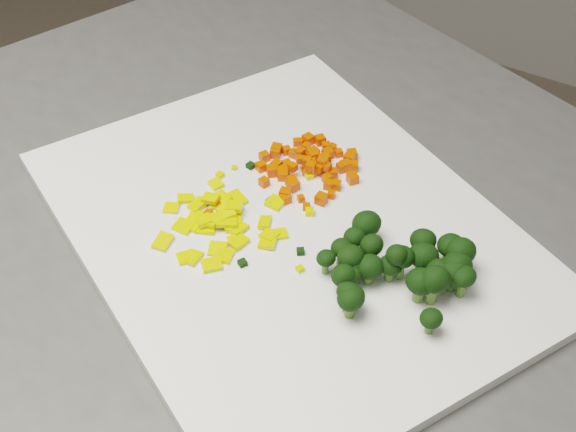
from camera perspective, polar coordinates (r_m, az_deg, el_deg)
The scene contains 145 objects.
cutting_board at distance 0.75m, azimuth 0.00°, elevation -0.90°, with size 0.47×0.36×0.01m, color white.
carrot_pile at distance 0.79m, azimuth 1.52°, elevation 3.91°, with size 0.10×0.10×0.03m, color #E43A02, non-canonical shape.
pepper_pile at distance 0.75m, azimuth -4.84°, elevation 0.09°, with size 0.12×0.12×0.02m, color yellow, non-canonical shape.
broccoli_pile at distance 0.68m, azimuth 7.43°, elevation -3.07°, with size 0.12×0.12×0.06m, color black, non-canonical shape.
carrot_cube_0 at distance 0.82m, azimuth 2.85°, elevation 4.45°, with size 0.01×0.01×0.01m, color #E43A02.
carrot_cube_1 at distance 0.79m, azimuth 1.64°, elevation 3.51°, with size 0.01×0.01×0.01m, color #E43A02.
carrot_cube_2 at distance 0.80m, azimuth -0.32°, elevation 3.25°, with size 0.01×0.01×0.01m, color #E43A02.
carrot_cube_3 at distance 0.79m, azimuth 2.79°, elevation 3.51°, with size 0.01×0.01×0.01m, color #E43A02.
carrot_cube_4 at distance 0.82m, azimuth -0.12°, elevation 4.68°, with size 0.01×0.01×0.01m, color #E43A02.
carrot_cube_5 at distance 0.82m, azimuth 2.70°, elevation 4.11°, with size 0.01×0.01×0.01m, color #E43A02.
carrot_cube_6 at distance 0.81m, azimuth -0.82°, elevation 3.63°, with size 0.01×0.01×0.01m, color #E43A02.
carrot_cube_7 at distance 0.84m, azimuth 1.44°, elevation 5.46°, with size 0.01×0.01×0.01m, color #E43A02.
carrot_cube_8 at distance 0.80m, azimuth -1.93°, elevation 3.53°, with size 0.01×0.01×0.01m, color #E43A02.
carrot_cube_9 at distance 0.82m, azimuth 0.41°, elevation 4.47°, with size 0.01×0.01×0.01m, color #E43A02.
carrot_cube_10 at distance 0.82m, azimuth -1.69°, elevation 4.24°, with size 0.01×0.01×0.01m, color #E43A02.
carrot_cube_11 at distance 0.81m, azimuth 2.19°, elevation 3.61°, with size 0.01×0.01×0.01m, color #E43A02.
carrot_cube_12 at distance 0.78m, azimuth 0.38°, elevation 2.17°, with size 0.01×0.01×0.01m, color #E43A02.
carrot_cube_13 at distance 0.78m, azimuth 2.91°, elevation 2.23°, with size 0.01×0.01×0.01m, color #E43A02.
carrot_cube_14 at distance 0.82m, azimuth 4.57°, elevation 4.38°, with size 0.01×0.01×0.01m, color #E43A02.
carrot_cube_15 at distance 0.84m, azimuth 0.88°, elevation 5.29°, with size 0.01×0.01×0.01m, color #E43A02.
carrot_cube_16 at distance 0.79m, azimuth -1.71°, elevation 2.42°, with size 0.01×0.01×0.01m, color #E43A02.
carrot_cube_17 at distance 0.80m, azimuth 1.96°, elevation 3.32°, with size 0.01×0.01×0.01m, color #E43A02.
carrot_cube_18 at distance 0.81m, azimuth 4.38°, elevation 4.09°, with size 0.01×0.01×0.01m, color #E43A02.
carrot_cube_19 at distance 0.80m, azimuth 3.85°, elevation 3.47°, with size 0.01×0.01×0.01m, color #E43A02.
carrot_cube_20 at distance 0.79m, azimuth 2.45°, elevation 3.84°, with size 0.01×0.01×0.01m, color #E43A02.
carrot_cube_21 at distance 0.80m, azimuth 1.40°, elevation 3.09°, with size 0.01×0.01×0.01m, color #E43A02.
carrot_cube_22 at distance 0.77m, azimuth 0.92°, elevation 1.25°, with size 0.01×0.01×0.01m, color #E43A02.
carrot_cube_23 at distance 0.80m, azimuth 1.26°, elevation 3.49°, with size 0.01×0.01×0.01m, color #E43A02.
carrot_cube_24 at distance 0.77m, azimuth -0.15°, elevation 1.24°, with size 0.01×0.01×0.01m, color #E43A02.
carrot_cube_25 at distance 0.79m, azimuth 0.35°, elevation 3.49°, with size 0.01×0.01×0.01m, color #E43A02.
carrot_cube_26 at distance 0.80m, azimuth 2.61°, elevation 4.07°, with size 0.01×0.01×0.01m, color #E43A02.
carrot_cube_27 at distance 0.83m, azimuth 2.73°, elevation 4.97°, with size 0.01×0.01×0.01m, color #E43A02.
carrot_cube_28 at distance 0.79m, azimuth 0.30°, elevation 2.45°, with size 0.01×0.01×0.01m, color #E43A02.
carrot_cube_29 at distance 0.82m, azimuth -0.89°, elevation 4.52°, with size 0.01×0.01×0.01m, color #E43A02.
carrot_cube_30 at distance 0.79m, azimuth 4.61°, elevation 2.68°, with size 0.01×0.01×0.01m, color #E43A02.
carrot_cube_31 at distance 0.80m, azimuth 1.78°, elevation 3.24°, with size 0.01×0.01×0.01m, color #E43A02.
carrot_cube_32 at distance 0.80m, azimuth 1.34°, elevation 3.91°, with size 0.01×0.01×0.01m, color #E43A02.
carrot_cube_33 at distance 0.82m, azimuth 4.63°, elevation 4.17°, with size 0.01×0.01×0.01m, color #E43A02.
carrot_cube_34 at distance 0.84m, azimuth 0.62°, elevation 5.27°, with size 0.01×0.01×0.01m, color #E43A02.
carrot_cube_35 at distance 0.84m, azimuth 2.30°, elevation 5.41°, with size 0.01×0.01×0.01m, color #E43A02.
carrot_cube_36 at distance 0.82m, azimuth 1.65°, elevation 4.25°, with size 0.01×0.01×0.01m, color #E43A02.
carrot_cube_37 at distance 0.77m, azimuth 2.38°, elevation 1.22°, with size 0.01×0.01×0.01m, color #E43A02.
carrot_cube_38 at distance 0.80m, azimuth 0.88°, elevation 4.02°, with size 0.01×0.01×0.01m, color #E43A02.
carrot_cube_39 at distance 0.83m, azimuth 3.23°, elevation 4.82°, with size 0.01×0.01×0.01m, color #E43A02.
carrot_cube_40 at distance 0.80m, azimuth -1.16°, elevation 3.23°, with size 0.01×0.01×0.01m, color #E43A02.
carrot_cube_41 at distance 0.82m, azimuth 1.81°, elevation 4.51°, with size 0.01×0.01×0.01m, color #E43A02.
carrot_cube_42 at distance 0.82m, azimuth 3.62°, elevation 4.49°, with size 0.01×0.01×0.01m, color #E43A02.
carrot_cube_43 at distance 0.80m, azimuth 0.81°, elevation 4.04°, with size 0.01×0.01×0.01m, color #E43A02.
carrot_cube_44 at distance 0.79m, azimuth 2.81°, elevation 2.67°, with size 0.01×0.01×0.01m, color #E43A02.
carrot_cube_45 at distance 0.83m, azimuth 3.16°, elevation 4.90°, with size 0.01×0.01×0.01m, color #E43A02.
carrot_cube_46 at distance 0.81m, azimuth 4.13°, elevation 3.58°, with size 0.01×0.01×0.01m, color #E43A02.
carrot_cube_47 at distance 0.83m, azimuth 1.30°, elevation 4.94°, with size 0.01×0.01×0.01m, color #E43A02.
carrot_cube_48 at distance 0.82m, azimuth 1.01°, elevation 4.17°, with size 0.01×0.01×0.01m, color #E43A02.
carrot_cube_49 at distance 0.79m, azimuth -0.37°, elevation 2.92°, with size 0.01×0.01×0.01m, color #E43A02.
carrot_cube_50 at distance 0.80m, azimuth -0.46°, elevation 3.13°, with size 0.01×0.01×0.01m, color #E43A02.
carrot_cube_51 at distance 0.82m, azimuth 1.84°, elevation 4.31°, with size 0.01×0.01×0.01m, color #E43A02.
carrot_cube_52 at distance 0.77m, azimuth 3.11°, elevation 1.53°, with size 0.01×0.01×0.01m, color #E43A02.
carrot_cube_53 at distance 0.78m, azimuth 3.46°, elevation 2.19°, with size 0.01×0.01×0.01m, color #E43A02.
carrot_cube_54 at distance 0.81m, azimuth -0.09°, elevation 3.67°, with size 0.01×0.01×0.01m, color #E43A02.
carrot_cube_55 at distance 0.82m, azimuth -0.82°, elevation 4.77°, with size 0.01×0.01×0.01m, color #E43A02.
carrot_cube_56 at distance 0.82m, azimuth 1.19°, elevation 4.34°, with size 0.01×0.01×0.01m, color #E43A02.
carrot_cube_57 at distance 0.80m, azimuth 3.18°, elevation 3.04°, with size 0.01×0.01×0.01m, color #E43A02.
carrot_cube_58 at distance 0.81m, azimuth 0.87°, elevation 4.56°, with size 0.01×0.01×0.01m, color #E43A02.
carrot_cube_59 at distance 0.79m, azimuth 2.31°, elevation 3.46°, with size 0.01×0.01×0.01m, color #E43A02.
carrot_cube_60 at distance 0.77m, azimuth -0.22°, elevation 1.60°, with size 0.01×0.01×0.01m, color #E43A02.
carrot_cube_61 at distance 0.79m, azimuth 0.15°, elevation 2.46°, with size 0.01×0.01×0.01m, color #E43A02.
carrot_cube_62 at distance 0.81m, azimuth 4.69°, elevation 3.54°, with size 0.01×0.01×0.01m, color #E43A02.
carrot_cube_63 at distance 0.81m, azimuth 1.68°, elevation 3.95°, with size 0.01×0.01×0.01m, color #E43A02.
pepper_chunk_0 at distance 0.73m, azimuth -3.50°, elevation -1.89°, with size 0.02×0.01×0.00m, color yellow.
pepper_chunk_1 at distance 0.72m, azimuth -4.56°, elevation -2.81°, with size 0.02×0.01×0.00m, color yellow.
pepper_chunk_2 at distance 0.78m, azimuth -4.75°, elevation 1.32°, with size 0.01×0.02×0.00m, color yellow.
pepper_chunk_3 at distance 0.76m, azimuth -3.86°, elevation 0.69°, with size 0.02×0.01×0.00m, color yellow.
pepper_chunk_4 at distance 0.75m, azimuth -3.84°, elevation -0.18°, with size 0.02×0.01×0.00m, color yellow.
pepper_chunk_5 at distance 0.74m, azimuth -0.69°, elevation -1.31°, with size 0.02×0.01×0.00m, color yellow.
pepper_chunk_6 at distance 0.72m, azimuth -6.76°, elevation -2.95°, with size 0.02×0.01×0.00m, color yellow.
pepper_chunk_7 at distance 0.72m, azimuth -7.24°, elevation -2.92°, with size 0.02×0.01×0.00m, color yellow.
pepper_chunk_8 at distance 0.77m, azimuth -6.43°, elevation 0.80°, with size 0.02×0.01×0.00m, color yellow.
pepper_chunk_9 at distance 0.77m, azimuth -5.53°, elevation 1.26°, with size 0.02×0.01×0.00m, color yellow.
pepper_chunk_10 at distance 0.73m, azimuth -5.03°, elevation -2.35°, with size 0.02×0.02×0.00m, color yellow.
pepper_chunk_11 at distance 0.77m, azimuth -5.08°, elevation 1.07°, with size 0.02×0.02×0.00m, color yellow.
pepper_chunk_12 at distance 0.75m, azimuth -1.67°, elevation -0.45°, with size 0.02×0.01×0.00m, color yellow.
pepper_chunk_13 at distance 0.75m, azimuth -6.74°, elevation -0.51°, with size 0.02×0.02×0.00m, color yellow.
pepper_chunk_14 at distance 0.74m, azimuth -8.89°, elevation -1.82°, with size 0.02×0.01×0.01m, color yellow.
pepper_chunk_15 at distance 0.77m, azimuth -3.57°, elevation 1.28°, with size 0.02×0.01×0.00m, color yellow.
pepper_chunk_16 at distance 0.74m, azimuth -3.65°, elevation -0.86°, with size 0.02×0.02×0.00m, color yellow.
pepper_chunk_17 at distance 0.71m, azimuth -5.45°, elevation -3.49°, with size 0.01×0.02×0.00m, color yellow.
pepper_chunk_18 at distance 0.76m, azimuth -6.47°, elevation -0.02°, with size 0.01×0.02×0.00m, color yellow.
pepper_chunk_19 at distance 0.73m, azimuth -3.74°, elevation -1.72°, with size 0.01×0.01×0.00m, color yellow.
pepper_chunk_20 at distance 0.73m, azimuth -1.32°, elevation -1.41°, with size 0.01×0.01×0.00m, color yellow.
pepper_chunk_21 at distance 0.75m, azimuth -5.44°, elevation -0.35°, with size 0.01×0.02×0.00m, color yellow.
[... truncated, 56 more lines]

